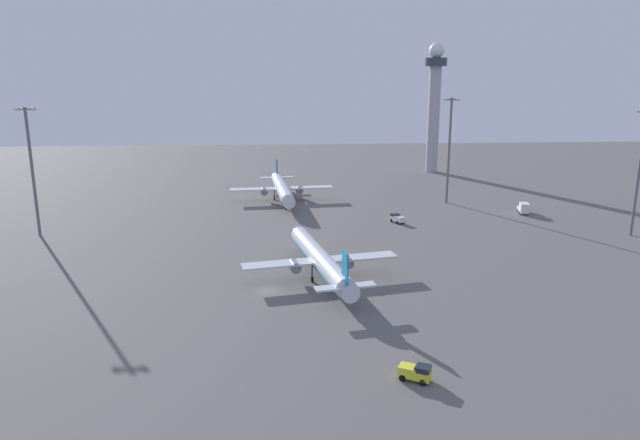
{
  "coord_description": "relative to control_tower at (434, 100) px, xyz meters",
  "views": [
    {
      "loc": [
        2.96,
        -101.83,
        39.25
      ],
      "look_at": [
        11.86,
        34.81,
        4.0
      ],
      "focal_mm": 33.65,
      "sensor_mm": 36.0,
      "label": 1
    }
  ],
  "objects": [
    {
      "name": "ground_plane",
      "position": [
        -60.27,
        -122.0,
        -27.13
      ],
      "size": [
        416.0,
        416.0,
        0.0
      ],
      "primitive_type": "plane",
      "color": "#605E5B"
    },
    {
      "name": "cargo_loader",
      "position": [
        -27.66,
        -75.79,
        -25.95
      ],
      "size": [
        3.57,
        4.58,
        2.25
      ],
      "rotation": [
        0.0,
        0.0,
        0.45
      ],
      "color": "white",
      "rests_on": "ground"
    },
    {
      "name": "maintenance_van",
      "position": [
        -40.53,
        -155.27,
        -25.95
      ],
      "size": [
        4.58,
        3.67,
        2.25
      ],
      "rotation": [
        0.0,
        0.0,
        4.23
      ],
      "color": "yellow",
      "rests_on": "ground"
    },
    {
      "name": "airplane_far_stand",
      "position": [
        -50.26,
        -115.94,
        -23.39
      ],
      "size": [
        29.99,
        38.31,
        9.89
      ],
      "rotation": [
        0.0,
        0.0,
        0.2
      ],
      "color": "silver",
      "rests_on": "ground"
    },
    {
      "name": "apron_light_central",
      "position": [
        25.88,
        -91.07,
        -10.27
      ],
      "size": [
        4.8,
        0.9,
        29.92
      ],
      "color": "slate",
      "rests_on": "ground"
    },
    {
      "name": "airplane_mid_apron",
      "position": [
        -57.31,
        -47.87,
        -23.27
      ],
      "size": [
        31.02,
        39.79,
        10.2
      ],
      "rotation": [
        0.0,
        0.0,
        3.24
      ],
      "color": "silver",
      "rests_on": "ground"
    },
    {
      "name": "apron_light_west",
      "position": [
        -115.16,
        -82.1,
        -10.03
      ],
      "size": [
        4.8,
        0.9,
        30.4
      ],
      "color": "slate",
      "rests_on": "ground"
    },
    {
      "name": "control_tower",
      "position": [
        0.0,
        0.0,
        0.0
      ],
      "size": [
        8.0,
        8.0,
        47.55
      ],
      "color": "#A8A8B2",
      "rests_on": "ground"
    },
    {
      "name": "catering_truck",
      "position": [
        8.85,
        -67.95,
        -25.55
      ],
      "size": [
        3.5,
        6.02,
        3.05
      ],
      "rotation": [
        0.0,
        0.0,
        6.07
      ],
      "color": "white",
      "rests_on": "ground"
    },
    {
      "name": "apron_light_east",
      "position": [
        -8.7,
        -53.56,
        -9.91
      ],
      "size": [
        4.8,
        0.9,
        30.63
      ],
      "color": "slate",
      "rests_on": "ground"
    }
  ]
}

